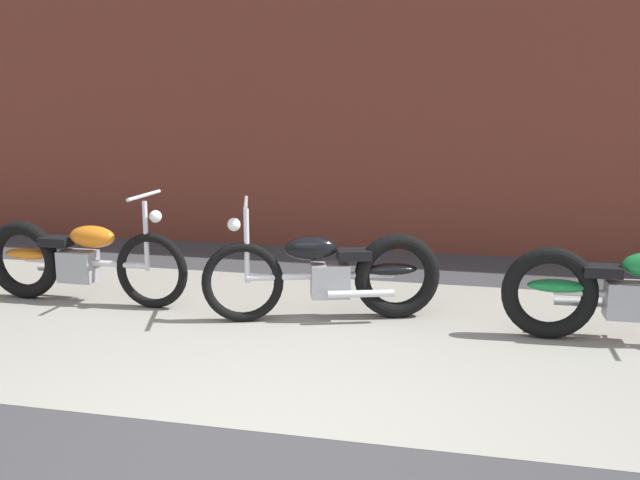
{
  "coord_description": "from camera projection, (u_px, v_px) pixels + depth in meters",
  "views": [
    {
      "loc": [
        1.18,
        -3.66,
        1.89
      ],
      "look_at": [
        -0.1,
        1.81,
        0.75
      ],
      "focal_mm": 41.05,
      "sensor_mm": 36.0,
      "label": 1
    }
  ],
  "objects": [
    {
      "name": "motorcycle_orange",
      "position": [
        70.0,
        259.0,
        6.64
      ],
      "size": [
        2.01,
        0.58,
        1.03
      ],
      "rotation": [
        0.0,
        0.0,
        -0.02
      ],
      "color": "black",
      "rests_on": "ground"
    },
    {
      "name": "motorcycle_green",
      "position": [
        617.0,
        292.0,
        5.55
      ],
      "size": [
        2.01,
        0.58,
        1.03
      ],
      "rotation": [
        0.0,
        0.0,
        0.03
      ],
      "color": "black",
      "rests_on": "ground"
    },
    {
      "name": "sidewalk_slab",
      "position": [
        330.0,
        334.0,
        5.8
      ],
      "size": [
        36.0,
        3.5,
        0.01
      ],
      "primitive_type": "cube",
      "color": "gray",
      "rests_on": "ground"
    },
    {
      "name": "motorcycle_black",
      "position": [
        339.0,
        274.0,
        6.12
      ],
      "size": [
        1.94,
        0.85,
        1.03
      ],
      "rotation": [
        0.0,
        0.0,
        3.46
      ],
      "color": "black",
      "rests_on": "ground"
    },
    {
      "name": "ground_plane",
      "position": [
        264.0,
        433.0,
        4.13
      ],
      "size": [
        80.0,
        80.0,
        0.0
      ],
      "primitive_type": "plane",
      "color": "#38383A"
    },
    {
      "name": "brick_building_wall",
      "position": [
        393.0,
        18.0,
        8.55
      ],
      "size": [
        36.0,
        0.5,
        5.47
      ],
      "primitive_type": "cube",
      "color": "brown",
      "rests_on": "ground"
    }
  ]
}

